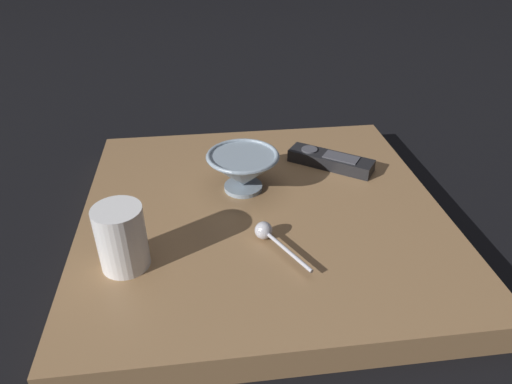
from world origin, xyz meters
The scene contains 6 objects.
ground_plane centered at (0.00, 0.00, 0.00)m, with size 6.00×6.00×0.00m, color black.
table centered at (0.00, 0.00, 0.02)m, with size 0.62×0.62×0.05m.
cereal_bowl centered at (0.03, -0.06, 0.09)m, with size 0.13×0.13×0.07m.
coffee_mug centered at (0.22, 0.13, 0.10)m, with size 0.07×0.07×0.10m.
teaspoon centered at (0.01, 0.10, 0.06)m, with size 0.07×0.12×0.03m.
tv_remote_near centered at (-0.16, -0.13, 0.06)m, with size 0.17×0.14×0.03m.
Camera 1 is at (0.10, 0.66, 0.51)m, focal length 32.26 mm.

